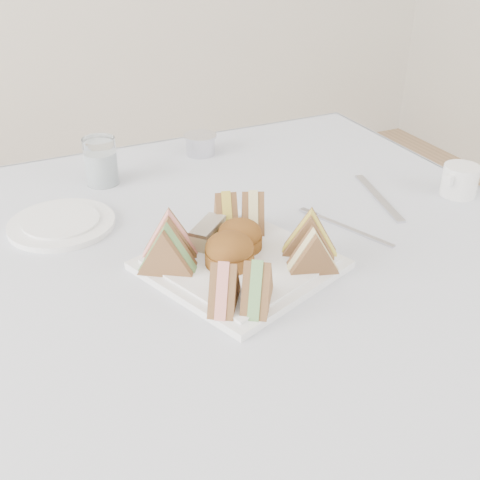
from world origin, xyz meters
name	(u,v)px	position (x,y,z in m)	size (l,w,h in m)	color
table	(244,414)	(0.00, 0.00, 0.37)	(0.90, 0.90, 0.74)	brown
tablecloth	(245,248)	(0.00, 0.00, 0.74)	(1.02, 1.02, 0.01)	silver
serving_plate	(240,265)	(-0.04, -0.06, 0.75)	(0.25, 0.25, 0.01)	white
sandwich_fl_a	(224,283)	(-0.10, -0.14, 0.79)	(0.07, 0.03, 0.07)	brown
sandwich_fl_b	(257,282)	(-0.06, -0.16, 0.79)	(0.08, 0.04, 0.07)	brown
sandwich_fr_a	(310,233)	(0.07, -0.08, 0.79)	(0.08, 0.04, 0.07)	brown
sandwich_fr_b	(313,250)	(0.05, -0.12, 0.79)	(0.08, 0.04, 0.07)	brown
sandwich_bl_a	(167,248)	(-0.14, -0.03, 0.80)	(0.08, 0.04, 0.08)	brown
sandwich_bl_b	(170,234)	(-0.12, 0.01, 0.80)	(0.08, 0.04, 0.07)	brown
sandwich_br_a	(253,210)	(0.03, 0.03, 0.79)	(0.08, 0.04, 0.07)	brown
sandwich_br_b	(226,210)	(-0.01, 0.05, 0.79)	(0.08, 0.04, 0.07)	brown
scone_left	(229,251)	(-0.05, -0.06, 0.78)	(0.07, 0.07, 0.05)	brown
scone_right	(240,236)	(-0.02, -0.02, 0.78)	(0.07, 0.07, 0.05)	brown
pastry_slice	(208,234)	(-0.06, 0.02, 0.78)	(0.07, 0.03, 0.04)	#BFB785
side_plate	(62,224)	(-0.25, 0.19, 0.75)	(0.18, 0.18, 0.01)	white
water_glass	(101,161)	(-0.15, 0.34, 0.79)	(0.06, 0.06, 0.09)	white
tea_strainer	(200,145)	(0.08, 0.40, 0.77)	(0.07, 0.07, 0.04)	silver
knife	(379,197)	(0.30, 0.05, 0.75)	(0.02, 0.20, 0.00)	silver
fork	(353,230)	(0.19, -0.03, 0.75)	(0.01, 0.16, 0.00)	silver
creamer_jug	(460,180)	(0.45, 0.00, 0.78)	(0.07, 0.07, 0.06)	white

